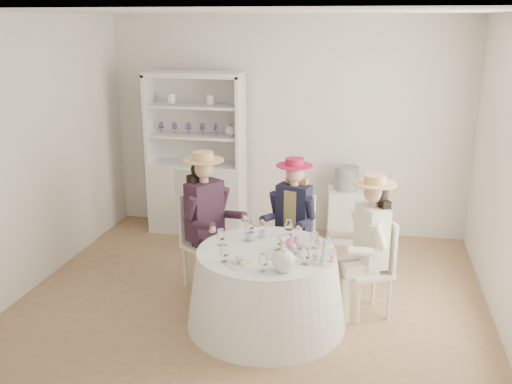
# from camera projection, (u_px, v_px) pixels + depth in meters

# --- Properties ---
(ground) EXTENTS (4.50, 4.50, 0.00)m
(ground) POSITION_uv_depth(u_px,v_px,m) (254.00, 296.00, 5.68)
(ground) COLOR olive
(ground) RESTS_ON ground
(ceiling) EXTENTS (4.50, 4.50, 0.00)m
(ceiling) POSITION_uv_depth(u_px,v_px,m) (254.00, 12.00, 4.89)
(ceiling) COLOR white
(ceiling) RESTS_ON wall_back
(wall_back) EXTENTS (4.50, 0.00, 4.50)m
(wall_back) POSITION_uv_depth(u_px,v_px,m) (287.00, 126.00, 7.16)
(wall_back) COLOR white
(wall_back) RESTS_ON ground
(wall_front) EXTENTS (4.50, 0.00, 4.50)m
(wall_front) POSITION_uv_depth(u_px,v_px,m) (184.00, 244.00, 3.41)
(wall_front) COLOR white
(wall_front) RESTS_ON ground
(wall_left) EXTENTS (0.00, 4.50, 4.50)m
(wall_left) POSITION_uv_depth(u_px,v_px,m) (35.00, 153.00, 5.73)
(wall_left) COLOR white
(wall_left) RESTS_ON ground
(wall_right) EXTENTS (0.00, 4.50, 4.50)m
(wall_right) POSITION_uv_depth(u_px,v_px,m) (512.00, 177.00, 4.85)
(wall_right) COLOR white
(wall_right) RESTS_ON ground
(tea_table) EXTENTS (1.42, 1.42, 0.70)m
(tea_table) POSITION_uv_depth(u_px,v_px,m) (266.00, 287.00, 5.08)
(tea_table) COLOR white
(tea_table) RESTS_ON ground
(hutch) EXTENTS (1.24, 0.55, 2.03)m
(hutch) POSITION_uv_depth(u_px,v_px,m) (198.00, 176.00, 7.26)
(hutch) COLOR silver
(hutch) RESTS_ON ground
(side_table) EXTENTS (0.47, 0.47, 0.65)m
(side_table) POSITION_uv_depth(u_px,v_px,m) (345.00, 215.00, 7.03)
(side_table) COLOR silver
(side_table) RESTS_ON ground
(hatbox) EXTENTS (0.31, 0.31, 0.29)m
(hatbox) POSITION_uv_depth(u_px,v_px,m) (347.00, 178.00, 6.90)
(hatbox) COLOR black
(hatbox) RESTS_ON side_table
(guest_left) EXTENTS (0.61, 0.56, 1.41)m
(guest_left) POSITION_uv_depth(u_px,v_px,m) (206.00, 213.00, 5.65)
(guest_left) COLOR silver
(guest_left) RESTS_ON ground
(guest_mid) EXTENTS (0.49, 0.53, 1.31)m
(guest_mid) POSITION_uv_depth(u_px,v_px,m) (293.00, 213.00, 5.82)
(guest_mid) COLOR silver
(guest_mid) RESTS_ON ground
(guest_right) EXTENTS (0.57, 0.52, 1.34)m
(guest_right) POSITION_uv_depth(u_px,v_px,m) (369.00, 238.00, 5.11)
(guest_right) COLOR silver
(guest_right) RESTS_ON ground
(spare_chair) EXTENTS (0.51, 0.51, 0.99)m
(spare_chair) POSITION_uv_depth(u_px,v_px,m) (195.00, 206.00, 6.71)
(spare_chair) COLOR silver
(spare_chair) RESTS_ON ground
(teacup_a) EXTENTS (0.13, 0.13, 0.08)m
(teacup_a) POSITION_uv_depth(u_px,v_px,m) (250.00, 237.00, 5.18)
(teacup_a) COLOR white
(teacup_a) RESTS_ON tea_table
(teacup_b) EXTENTS (0.08, 0.08, 0.06)m
(teacup_b) POSITION_uv_depth(u_px,v_px,m) (263.00, 235.00, 5.26)
(teacup_b) COLOR white
(teacup_b) RESTS_ON tea_table
(teacup_c) EXTENTS (0.08, 0.08, 0.06)m
(teacup_c) POSITION_uv_depth(u_px,v_px,m) (294.00, 243.00, 5.07)
(teacup_c) COLOR white
(teacup_c) RESTS_ON tea_table
(flower_bowl) EXTENTS (0.23, 0.23, 0.05)m
(flower_bowl) POSITION_uv_depth(u_px,v_px,m) (293.00, 250.00, 4.94)
(flower_bowl) COLOR white
(flower_bowl) RESTS_ON tea_table
(flower_arrangement) EXTENTS (0.18, 0.17, 0.07)m
(flower_arrangement) POSITION_uv_depth(u_px,v_px,m) (289.00, 244.00, 4.91)
(flower_arrangement) COLOR pink
(flower_arrangement) RESTS_ON tea_table
(table_teapot) EXTENTS (0.27, 0.19, 0.20)m
(table_teapot) POSITION_uv_depth(u_px,v_px,m) (284.00, 261.00, 4.55)
(table_teapot) COLOR white
(table_teapot) RESTS_ON tea_table
(sandwich_plate) EXTENTS (0.24, 0.24, 0.05)m
(sandwich_plate) POSITION_uv_depth(u_px,v_px,m) (241.00, 262.00, 4.70)
(sandwich_plate) COLOR white
(sandwich_plate) RESTS_ON tea_table
(cupcake_stand) EXTENTS (0.21, 0.21, 0.20)m
(cupcake_stand) POSITION_uv_depth(u_px,v_px,m) (324.00, 253.00, 4.73)
(cupcake_stand) COLOR white
(cupcake_stand) RESTS_ON tea_table
(stemware_set) EXTENTS (0.90, 0.91, 0.15)m
(stemware_set) POSITION_uv_depth(u_px,v_px,m) (267.00, 243.00, 4.95)
(stemware_set) COLOR white
(stemware_set) RESTS_ON tea_table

